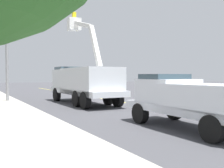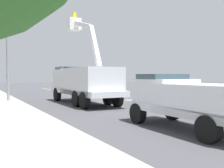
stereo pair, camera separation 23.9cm
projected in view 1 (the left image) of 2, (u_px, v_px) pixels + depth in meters
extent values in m
plane|color=#47474C|center=(115.00, 101.00, 20.60)|extent=(120.00, 120.00, 0.00)
cube|color=yellow|center=(115.00, 101.00, 20.60)|extent=(49.69, 5.92, 0.01)
cube|color=silver|center=(84.00, 91.00, 18.54)|extent=(8.43, 3.43, 0.36)
cube|color=silver|center=(71.00, 80.00, 20.81)|extent=(2.88, 2.64, 1.60)
cube|color=#384C56|center=(70.00, 71.00, 20.97)|extent=(2.03, 2.29, 0.64)
cube|color=silver|center=(90.00, 81.00, 17.66)|extent=(5.50, 3.09, 1.80)
cube|color=white|center=(95.00, 46.00, 16.81)|extent=(1.48, 0.50, 2.79)
cube|color=white|center=(82.00, 24.00, 18.46)|extent=(2.87, 0.72, 1.01)
cube|color=white|center=(74.00, 25.00, 19.64)|extent=(0.90, 0.90, 0.90)
cube|color=yellow|center=(74.00, 16.00, 19.62)|extent=(0.36, 0.24, 0.60)
cylinder|color=black|center=(57.00, 94.00, 20.52)|extent=(1.07, 0.46, 1.04)
cylinder|color=black|center=(83.00, 94.00, 21.61)|extent=(1.07, 0.46, 1.04)
cylinder|color=black|center=(77.00, 99.00, 16.72)|extent=(1.07, 0.46, 1.04)
cylinder|color=black|center=(108.00, 97.00, 17.81)|extent=(1.07, 0.46, 1.04)
cylinder|color=black|center=(85.00, 100.00, 15.57)|extent=(1.07, 0.46, 1.04)
cylinder|color=black|center=(118.00, 99.00, 16.66)|extent=(1.07, 0.46, 1.04)
cube|color=white|center=(189.00, 109.00, 9.78)|extent=(5.80, 2.73, 0.30)
cube|color=white|center=(168.00, 92.00, 10.84)|extent=(2.23, 2.15, 1.10)
cube|color=#384C56|center=(164.00, 81.00, 11.00)|extent=(1.54, 1.91, 0.56)
cube|color=white|center=(212.00, 100.00, 8.89)|extent=(3.58, 2.47, 1.10)
cylinder|color=black|center=(140.00, 113.00, 10.95)|extent=(0.87, 0.39, 0.84)
cylinder|color=black|center=(174.00, 110.00, 11.87)|extent=(0.87, 0.39, 0.84)
cylinder|color=black|center=(213.00, 129.00, 7.72)|extent=(0.87, 0.39, 0.84)
cube|color=black|center=(103.00, 87.00, 27.69)|extent=(4.99, 2.44, 0.70)
cube|color=#384C56|center=(103.00, 81.00, 27.80)|extent=(3.63, 2.06, 0.60)
cylinder|color=black|center=(118.00, 92.00, 26.69)|extent=(0.70, 0.32, 0.68)
cylinder|color=black|center=(103.00, 92.00, 25.86)|extent=(0.70, 0.32, 0.68)
cylinder|color=black|center=(103.00, 90.00, 29.55)|extent=(0.70, 0.32, 0.68)
cylinder|color=black|center=(89.00, 91.00, 28.72)|extent=(0.70, 0.32, 0.68)
cube|color=black|center=(191.00, 117.00, 12.45)|extent=(0.40, 0.40, 0.04)
cone|color=orange|center=(191.00, 109.00, 12.44)|extent=(0.32, 0.32, 0.71)
cylinder|color=white|center=(191.00, 108.00, 12.44)|extent=(0.20, 0.20, 0.08)
cube|color=black|center=(117.00, 104.00, 18.47)|extent=(0.40, 0.40, 0.04)
cone|color=orange|center=(117.00, 98.00, 18.45)|extent=(0.32, 0.32, 0.81)
cylinder|color=white|center=(117.00, 96.00, 18.45)|extent=(0.20, 0.20, 0.08)
cube|color=black|center=(87.00, 98.00, 23.49)|extent=(0.40, 0.40, 0.04)
cone|color=orange|center=(87.00, 93.00, 23.48)|extent=(0.32, 0.32, 0.78)
cylinder|color=white|center=(87.00, 92.00, 23.47)|extent=(0.20, 0.20, 0.08)
cylinder|color=gray|center=(7.00, 44.00, 19.59)|extent=(0.22, 0.22, 8.74)
cube|color=gold|center=(9.00, 3.00, 18.12)|extent=(0.18, 0.57, 1.00)
cube|color=black|center=(11.00, 3.00, 18.17)|extent=(0.24, 0.34, 0.84)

